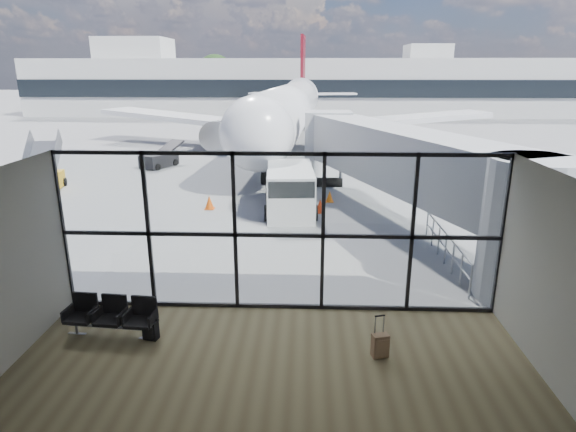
# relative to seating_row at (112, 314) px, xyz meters

# --- Properties ---
(ground) EXTENTS (220.00, 220.00, 0.00)m
(ground) POSITION_rel_seating_row_xyz_m (4.16, 41.59, -0.57)
(ground) COLOR slate
(ground) RESTS_ON ground
(lounge_shell) EXTENTS (12.02, 8.01, 4.51)m
(lounge_shell) POSITION_rel_seating_row_xyz_m (4.16, -3.21, 2.08)
(lounge_shell) COLOR brown
(lounge_shell) RESTS_ON ground
(glass_curtain_wall) EXTENTS (12.10, 0.12, 4.50)m
(glass_curtain_wall) POSITION_rel_seating_row_xyz_m (4.16, 1.59, 1.67)
(glass_curtain_wall) COLOR white
(glass_curtain_wall) RESTS_ON ground
(jet_bridge) EXTENTS (8.00, 16.50, 4.33)m
(jet_bridge) POSITION_rel_seating_row_xyz_m (9.06, 8.66, 2.18)
(jet_bridge) COLOR #929497
(jet_bridge) RESTS_ON ground
(apron_railing) EXTENTS (0.06, 5.46, 1.11)m
(apron_railing) POSITION_rel_seating_row_xyz_m (9.76, 5.09, 0.14)
(apron_railing) COLOR gray
(apron_railing) RESTS_ON ground
(far_terminal) EXTENTS (80.00, 12.20, 11.00)m
(far_terminal) POSITION_rel_seating_row_xyz_m (3.58, 63.56, 3.63)
(far_terminal) COLOR #BAB9B5
(far_terminal) RESTS_ON ground
(tree_0) EXTENTS (4.95, 4.95, 7.12)m
(tree_0) POSITION_rel_seating_row_xyz_m (-40.84, 73.59, 4.06)
(tree_0) COLOR #382619
(tree_0) RESTS_ON ground
(tree_1) EXTENTS (5.61, 5.61, 8.07)m
(tree_1) POSITION_rel_seating_row_xyz_m (-34.84, 73.59, 4.68)
(tree_1) COLOR #382619
(tree_1) RESTS_ON ground
(tree_2) EXTENTS (6.27, 6.27, 9.03)m
(tree_2) POSITION_rel_seating_row_xyz_m (-28.84, 73.59, 5.30)
(tree_2) COLOR #382619
(tree_2) RESTS_ON ground
(tree_3) EXTENTS (4.95, 4.95, 7.12)m
(tree_3) POSITION_rel_seating_row_xyz_m (-22.84, 73.59, 4.06)
(tree_3) COLOR #382619
(tree_3) RESTS_ON ground
(tree_4) EXTENTS (5.61, 5.61, 8.07)m
(tree_4) POSITION_rel_seating_row_xyz_m (-16.84, 73.59, 4.68)
(tree_4) COLOR #382619
(tree_4) RESTS_ON ground
(tree_5) EXTENTS (6.27, 6.27, 9.03)m
(tree_5) POSITION_rel_seating_row_xyz_m (-10.84, 73.59, 5.30)
(tree_5) COLOR #382619
(tree_5) RESTS_ON ground
(seating_row) EXTENTS (2.34, 0.84, 1.04)m
(seating_row) POSITION_rel_seating_row_xyz_m (0.00, 0.00, 0.00)
(seating_row) COLOR gray
(seating_row) RESTS_ON ground
(backpack) EXTENTS (0.40, 0.39, 0.54)m
(backpack) POSITION_rel_seating_row_xyz_m (1.03, -0.22, -0.32)
(backpack) COLOR black
(backpack) RESTS_ON ground
(suitcase) EXTENTS (0.43, 0.35, 1.04)m
(suitcase) POSITION_rel_seating_row_xyz_m (6.68, -0.78, -0.26)
(suitcase) COLOR brown
(suitcase) RESTS_ON ground
(airliner) EXTENTS (35.18, 40.78, 10.50)m
(airliner) POSITION_rel_seating_row_xyz_m (3.25, 32.57, 2.62)
(airliner) COLOR silver
(airliner) RESTS_ON ground
(service_van) EXTENTS (2.61, 4.98, 2.11)m
(service_van) POSITION_rel_seating_row_xyz_m (4.12, 11.29, 0.51)
(service_van) COLOR silver
(service_van) RESTS_ON ground
(belt_loader) EXTENTS (2.55, 3.77, 1.66)m
(belt_loader) POSITION_rel_seating_row_xyz_m (-5.35, 22.04, -0.02)
(belt_loader) COLOR black
(belt_loader) RESTS_ON ground
(mobile_stairs) EXTENTS (2.54, 3.90, 2.54)m
(mobile_stairs) POSITION_rel_seating_row_xyz_m (-9.86, 14.92, 0.03)
(mobile_stairs) COLOR gold
(mobile_stairs) RESTS_ON ground
(traffic_cone_a) EXTENTS (0.47, 0.47, 0.67)m
(traffic_cone_a) POSITION_rel_seating_row_xyz_m (0.16, 11.66, -0.26)
(traffic_cone_a) COLOR #DA4F0B
(traffic_cone_a) RESTS_ON ground
(traffic_cone_b) EXTENTS (0.46, 0.46, 0.66)m
(traffic_cone_b) POSITION_rel_seating_row_xyz_m (5.55, 11.24, -0.26)
(traffic_cone_b) COLOR red
(traffic_cone_b) RESTS_ON ground
(traffic_cone_c) EXTENTS (0.41, 0.41, 0.58)m
(traffic_cone_c) POSITION_rel_seating_row_xyz_m (6.09, 13.21, -0.30)
(traffic_cone_c) COLOR orange
(traffic_cone_c) RESTS_ON ground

